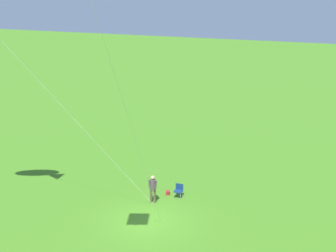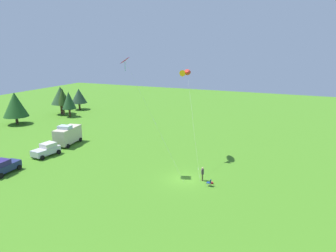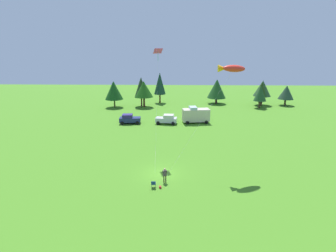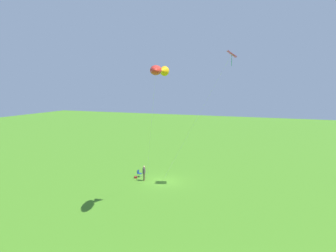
# 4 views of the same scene
# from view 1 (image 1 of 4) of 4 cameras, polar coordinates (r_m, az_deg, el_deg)

# --- Properties ---
(ground_plane) EXTENTS (160.00, 160.00, 0.00)m
(ground_plane) POSITION_cam_1_polar(r_m,az_deg,el_deg) (26.31, -2.49, -11.56)
(ground_plane) COLOR #437E1F
(person_kite_flyer) EXTENTS (0.55, 0.38, 1.74)m
(person_kite_flyer) POSITION_cam_1_polar(r_m,az_deg,el_deg) (27.87, -1.86, -7.43)
(person_kite_flyer) COLOR brown
(person_kite_flyer) RESTS_ON ground
(folding_chair) EXTENTS (0.48, 0.48, 0.82)m
(folding_chair) POSITION_cam_1_polar(r_m,az_deg,el_deg) (28.78, 1.32, -7.75)
(folding_chair) COLOR navy
(folding_chair) RESTS_ON ground
(backpack_on_grass) EXTENTS (0.30, 0.37, 0.22)m
(backpack_on_grass) POSITION_cam_1_polar(r_m,az_deg,el_deg) (29.24, -0.02, -8.13)
(backpack_on_grass) COLOR maroon
(backpack_on_grass) RESTS_ON ground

